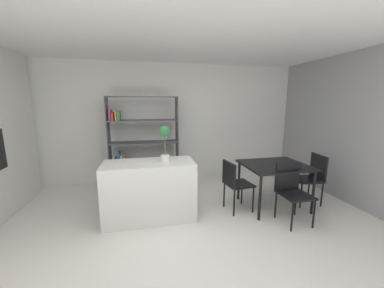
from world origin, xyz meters
TOP-DOWN VIEW (x-y plane):
  - ground_plane at (0.00, 0.00)m, footprint 8.95×8.95m
  - ceiling_slab at (0.00, 0.00)m, footprint 6.51×5.48m
  - back_partition at (0.00, 2.71)m, footprint 6.51×0.06m
  - kitchen_island at (-0.36, 0.86)m, footprint 1.39×0.63m
  - potted_plant_on_island at (-0.10, 0.86)m, footprint 0.17×0.17m
  - open_bookshelf at (-0.56, 2.33)m, footprint 1.46×0.38m
  - dining_table at (1.78, 0.82)m, footprint 1.07×0.91m
  - dining_chair_island_side at (1.04, 0.81)m, footprint 0.47×0.46m
  - dining_chair_near at (1.78, 0.34)m, footprint 0.44×0.46m
  - dining_chair_window_side at (2.54, 0.81)m, footprint 0.49×0.47m

SIDE VIEW (x-z plane):
  - ground_plane at x=0.00m, z-range 0.00..0.00m
  - kitchen_island at x=-0.36m, z-range 0.00..0.91m
  - dining_chair_island_side at x=1.04m, z-range 0.09..0.96m
  - dining_chair_window_side at x=2.54m, z-range 0.08..0.98m
  - dining_chair_near at x=1.78m, z-range 0.08..0.98m
  - dining_table at x=1.78m, z-range 0.31..1.07m
  - open_bookshelf at x=-0.56m, z-range -0.09..1.86m
  - potted_plant_on_island at x=-0.10m, z-range 0.99..1.54m
  - back_partition at x=0.00m, z-range 0.00..2.70m
  - ceiling_slab at x=0.00m, z-range 2.70..2.76m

